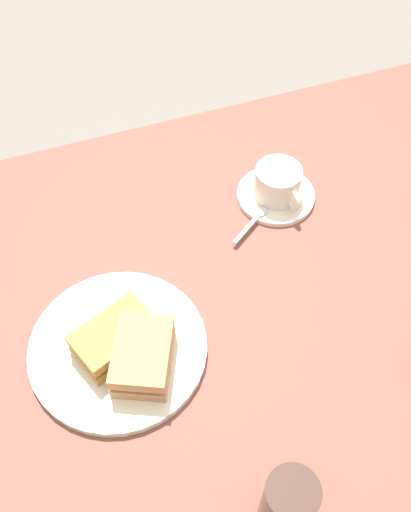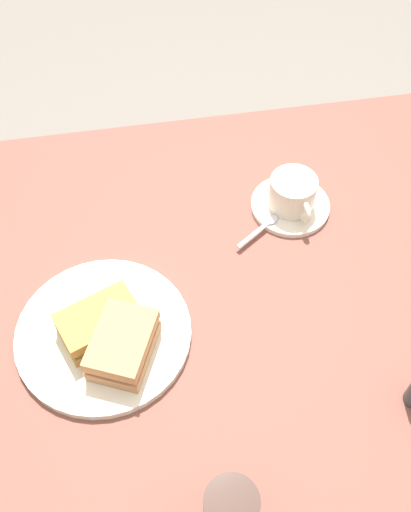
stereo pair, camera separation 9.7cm
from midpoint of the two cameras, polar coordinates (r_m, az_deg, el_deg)
name	(u,v)px [view 2 (the right image)]	position (r m, az deg, el deg)	size (l,w,h in m)	color
ground_plane	(274,430)	(1.64, 8.30, -16.25)	(6.00, 6.00, 0.00)	slate
dining_table	(308,302)	(1.07, 12.35, -4.54)	(1.26, 0.85, 0.71)	brown
sandwich_plate	(104,334)	(0.93, -6.75, -7.60)	(0.27, 0.27, 0.01)	silver
sandwich_front	(100,323)	(0.90, -7.01, -6.60)	(0.14, 0.11, 0.05)	#B78445
sandwich_back	(123,345)	(0.88, -4.75, -8.69)	(0.12, 0.14, 0.05)	tan
coffee_saucer	(293,205)	(1.09, 10.87, 4.62)	(0.14, 0.14, 0.01)	silver
coffee_cup	(296,192)	(1.07, 11.21, 5.84)	(0.08, 0.11, 0.06)	silver
spoon	(264,226)	(1.05, 8.31, 2.71)	(0.09, 0.07, 0.01)	silver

